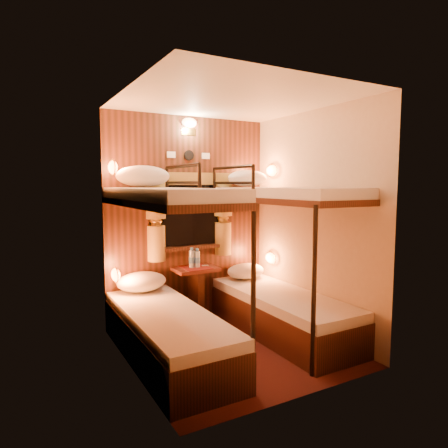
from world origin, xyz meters
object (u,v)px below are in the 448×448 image
bottle_right (192,259)px  bottle_left (197,259)px  table (196,287)px  bunk_right (281,283)px  bunk_left (167,300)px

bottle_right → bottle_left: bearing=-9.9°
bottle_left → table: bearing=177.0°
bunk_right → table: size_ratio=2.90×
bunk_left → bottle_right: bearing=52.6°
bunk_left → table: size_ratio=2.90×
bunk_left → bottle_left: size_ratio=8.45×
bunk_left → bunk_right: bearing=0.0°
table → bottle_left: size_ratio=2.91×
bunk_left → bunk_right: (1.30, 0.00, 0.00)m
bunk_left → table: bunk_left is taller
table → bottle_left: bottle_left is taller
bunk_left → bunk_right: same height
bottle_left → bottle_right: (-0.06, 0.01, 0.01)m
table → bottle_left: bearing=-3.0°
bottle_left → bottle_right: bearing=170.1°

